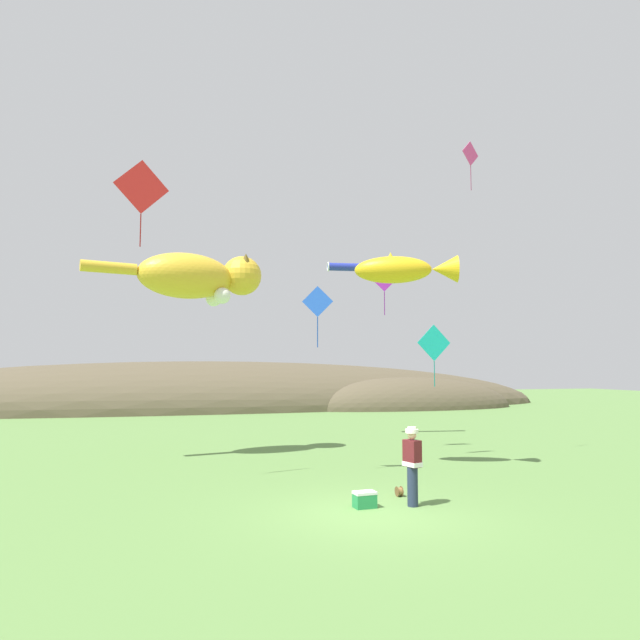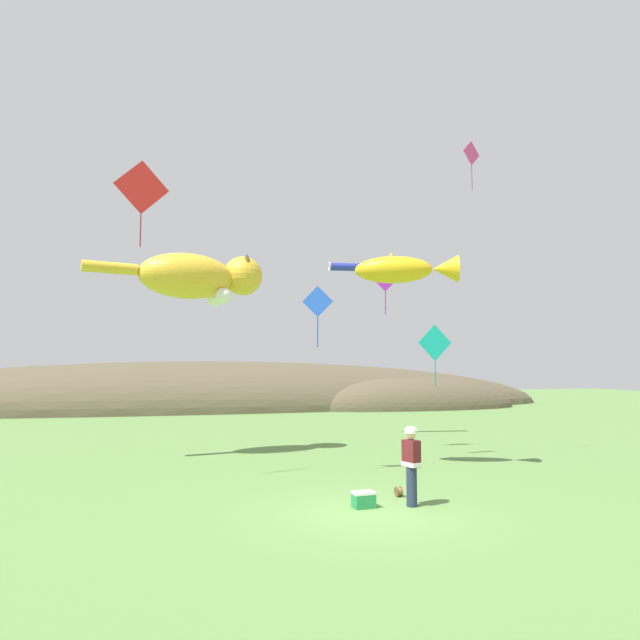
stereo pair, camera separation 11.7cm
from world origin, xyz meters
TOP-DOWN VIEW (x-y plane):
  - ground_plane at (0.00, 0.00)m, footprint 120.00×120.00m
  - distant_hill_ridge at (1.33, 33.26)m, footprint 58.03×14.33m
  - festival_attendant at (1.10, 0.38)m, footprint 0.36×0.47m
  - kite_spool at (1.22, 1.38)m, footprint 0.13×0.24m
  - picnic_cooler at (0.01, 0.57)m, footprint 0.51×0.35m
  - kite_giant_cat at (-3.04, 9.13)m, footprint 6.28×2.45m
  - kite_fish_windsock at (2.96, 4.60)m, footprint 3.32×2.01m
  - kite_tube_streamer at (4.56, 12.64)m, footprint 3.14×0.86m
  - kite_diamond_teal at (5.03, 6.61)m, footprint 1.31×0.03m
  - kite_diamond_red at (-4.99, 4.17)m, footprint 1.45×0.37m
  - kite_diamond_violet at (3.85, 8.25)m, footprint 1.14×0.36m
  - kite_diamond_blue at (0.08, 4.52)m, footprint 0.87×0.37m
  - kite_diamond_pink at (6.13, 5.73)m, footprint 0.84×0.34m

SIDE VIEW (x-z plane):
  - ground_plane at x=0.00m, z-range 0.00..0.00m
  - distant_hill_ridge at x=1.33m, z-range -3.64..3.64m
  - kite_spool at x=1.22m, z-range 0.00..0.24m
  - picnic_cooler at x=0.01m, z-range 0.00..0.36m
  - festival_attendant at x=1.10m, z-range 0.07..1.84m
  - kite_diamond_teal at x=5.03m, z-range 2.89..5.10m
  - kite_diamond_blue at x=0.08m, z-range 4.15..5.98m
  - kite_fish_windsock at x=2.96m, z-range 5.72..6.71m
  - kite_giant_cat at x=-3.04m, z-range 5.43..7.35m
  - kite_diamond_violet at x=3.85m, z-range 5.55..7.63m
  - kite_tube_streamer at x=4.56m, z-range 7.51..7.95m
  - kite_diamond_red at x=-4.99m, z-range 6.79..9.18m
  - kite_diamond_pink at x=6.13m, z-range 9.82..11.62m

